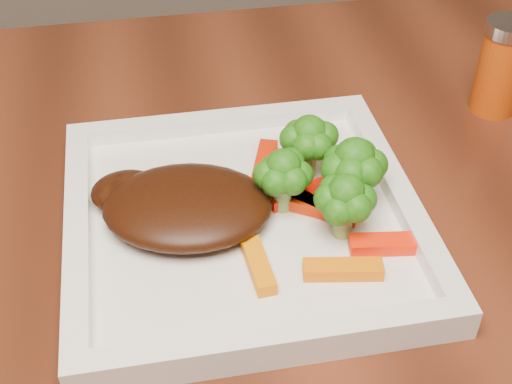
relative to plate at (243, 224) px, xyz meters
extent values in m
cube|color=white|center=(0.00, 0.00, 0.00)|extent=(0.27, 0.27, 0.01)
ellipsoid|color=#381608|center=(-0.04, 0.00, 0.02)|extent=(0.15, 0.12, 0.03)
cube|color=orange|center=(0.06, -0.07, 0.01)|extent=(0.06, 0.02, 0.01)
cube|color=#FF2204|center=(0.10, -0.05, 0.01)|extent=(0.06, 0.02, 0.01)
cube|color=orange|center=(0.00, -0.06, 0.01)|extent=(0.02, 0.05, 0.01)
cube|color=#CA4D03|center=(0.11, 0.05, 0.01)|extent=(0.05, 0.03, 0.01)
cube|color=red|center=(0.03, 0.06, 0.01)|extent=(0.03, 0.06, 0.01)
cube|color=#F12E03|center=(0.06, -0.01, 0.01)|extent=(0.06, 0.04, 0.01)
cube|color=#EF1403|center=(0.05, 0.01, 0.01)|extent=(0.06, 0.03, 0.01)
cylinder|color=#C2410A|center=(0.27, 0.13, 0.04)|extent=(0.04, 0.04, 0.09)
cube|color=red|center=(0.06, -0.01, 0.01)|extent=(0.05, 0.04, 0.01)
camera|label=1|loc=(-0.07, -0.41, 0.38)|focal=50.00mm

